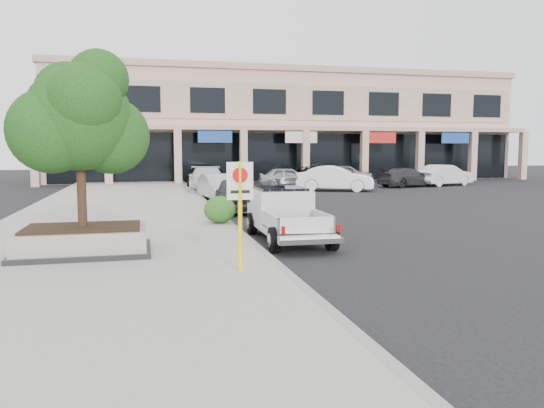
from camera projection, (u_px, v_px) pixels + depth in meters
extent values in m
plane|color=black|center=(315.00, 250.00, 14.21)|extent=(120.00, 120.00, 0.00)
cube|color=gray|center=(114.00, 223.00, 18.74)|extent=(8.00, 52.00, 0.15)
cube|color=gray|center=(225.00, 220.00, 19.65)|extent=(0.20, 52.00, 0.15)
cube|color=tan|center=(283.00, 129.00, 48.48)|extent=(40.00, 10.00, 9.00)
cube|color=#A17C71|center=(284.00, 76.00, 47.98)|extent=(40.40, 10.40, 0.50)
cube|color=#A17C71|center=(303.00, 129.00, 42.60)|extent=(40.00, 2.20, 0.35)
cube|color=tan|center=(34.00, 157.00, 37.39)|extent=(0.55, 0.55, 4.20)
cube|color=tan|center=(523.00, 155.00, 46.62)|extent=(0.55, 0.55, 4.20)
cube|color=black|center=(299.00, 157.00, 43.85)|extent=(39.20, 0.08, 3.90)
cube|color=black|center=(84.00, 251.00, 13.00)|extent=(3.20, 2.20, 0.12)
cube|color=#A09386|center=(83.00, 239.00, 12.97)|extent=(3.00, 2.00, 0.50)
cube|color=black|center=(83.00, 227.00, 12.94)|extent=(2.70, 1.70, 0.06)
cylinder|color=black|center=(81.00, 181.00, 12.82)|extent=(0.22, 0.22, 2.20)
sphere|color=#0F340E|center=(79.00, 119.00, 12.66)|extent=(2.50, 2.50, 2.50)
sphere|color=#0F340E|center=(111.00, 136.00, 13.15)|extent=(1.90, 1.90, 1.90)
sphere|color=#0F340E|center=(67.00, 95.00, 13.01)|extent=(1.60, 1.60, 1.60)
cylinder|color=#FFEA0D|center=(240.00, 217.00, 11.01)|extent=(0.09, 0.09, 2.30)
cube|color=white|center=(240.00, 181.00, 10.93)|extent=(0.55, 0.03, 0.78)
cylinder|color=red|center=(240.00, 175.00, 10.89)|extent=(0.32, 0.01, 0.32)
ellipsoid|color=#244D16|center=(220.00, 210.00, 18.25)|extent=(1.10, 0.99, 0.93)
imported|color=#2D3032|center=(235.00, 195.00, 22.89)|extent=(2.22, 4.48, 1.47)
imported|color=#AFB3B8|center=(219.00, 187.00, 28.00)|extent=(1.94, 4.32, 1.38)
imported|color=silver|center=(207.00, 179.00, 32.93)|extent=(2.67, 5.66, 1.60)
imported|color=black|center=(206.00, 176.00, 37.81)|extent=(3.16, 5.82, 1.55)
imported|color=#95999D|center=(288.00, 177.00, 37.12)|extent=(4.37, 2.22, 1.43)
imported|color=white|center=(335.00, 178.00, 33.92)|extent=(5.16, 3.49, 1.61)
imported|color=#282B2D|center=(407.00, 177.00, 37.61)|extent=(5.00, 3.19, 1.35)
imported|color=black|center=(319.00, 175.00, 41.09)|extent=(5.31, 3.19, 1.38)
imported|color=gray|center=(347.00, 174.00, 42.27)|extent=(4.58, 3.09, 1.45)
imported|color=silver|center=(444.00, 175.00, 38.73)|extent=(4.92, 3.03, 1.53)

